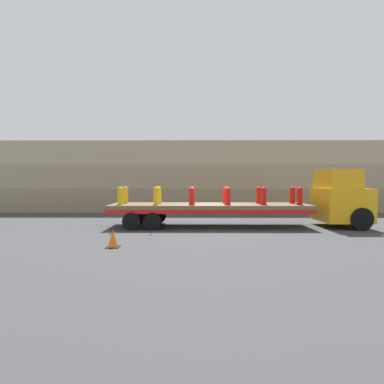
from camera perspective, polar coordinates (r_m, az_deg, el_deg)
ground_plane at (r=15.91m, az=3.29°, el=-6.59°), size 120.00×120.00×0.00m
rock_cliff at (r=24.07m, az=2.31°, el=2.90°), size 60.00×3.30×5.49m
truck_cab at (r=17.55m, az=26.66°, el=-1.14°), size 2.30×2.66×2.99m
flatbed_trailer at (r=15.78m, az=1.56°, el=-3.03°), size 10.29×2.63×1.20m
fire_hydrant_yellow_near_0 at (r=15.63m, az=-13.47°, el=-0.76°), size 0.35×0.57×0.91m
fire_hydrant_yellow_far_0 at (r=16.71m, az=-12.55°, el=-0.57°), size 0.35×0.57×0.91m
fire_hydrant_yellow_near_1 at (r=15.30m, az=-6.85°, el=-0.78°), size 0.35×0.57×0.91m
fire_hydrant_yellow_far_1 at (r=16.40m, az=-6.35°, el=-0.59°), size 0.35×0.57×0.91m
fire_hydrant_red_near_2 at (r=15.18m, az=-0.02°, el=-0.79°), size 0.35×0.57×0.91m
fire_hydrant_red_far_2 at (r=16.29m, az=0.01°, el=-0.59°), size 0.35×0.57×0.91m
fire_hydrant_red_near_3 at (r=15.27m, az=6.82°, el=-0.78°), size 0.35×0.57×0.91m
fire_hydrant_red_far_3 at (r=16.38m, az=6.39°, el=-0.59°), size 0.35×0.57×0.91m
fire_hydrant_red_near_4 at (r=15.58m, az=13.48°, el=-0.77°), size 0.35×0.57×0.91m
fire_hydrant_red_far_4 at (r=16.66m, az=12.62°, el=-0.58°), size 0.35×0.57×0.91m
fire_hydrant_red_near_5 at (r=16.09m, az=19.80°, el=-0.75°), size 0.35×0.57×0.91m
fire_hydrant_red_far_5 at (r=17.14m, az=18.57°, el=-0.57°), size 0.35×0.57×0.91m
cargo_strap_rear at (r=16.16m, az=-13.01°, el=1.01°), size 0.05×2.73×0.01m
cargo_strap_middle at (r=15.83m, az=-6.60°, el=1.03°), size 0.05×2.73×0.01m
traffic_cone at (r=11.32m, az=-14.83°, el=-8.61°), size 0.47×0.47×0.64m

